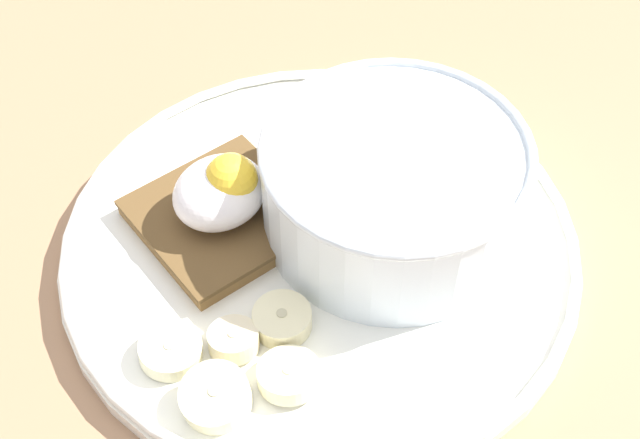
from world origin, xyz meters
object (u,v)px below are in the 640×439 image
oatmeal_bowl (394,186)px  banana_slice_back (215,397)px  poached_egg (223,190)px  banana_slice_front (168,348)px  banana_slice_left (233,340)px  banana_slice_inner (289,375)px  banana_slice_right (282,319)px  toast_slice (223,217)px

oatmeal_bowl → banana_slice_back: size_ratio=3.25×
banana_slice_back → poached_egg: bearing=-133.1°
banana_slice_front → banana_slice_left: 3.36cm
poached_egg → banana_slice_inner: 11.38cm
poached_egg → banana_slice_right: 8.21cm
banana_slice_front → banana_slice_right: (-5.35, 2.84, 0.05)cm
banana_slice_left → banana_slice_front: bearing=-37.4°
toast_slice → banana_slice_back: banana_slice_back is taller
banana_slice_left → banana_slice_inner: bearing=100.2°
toast_slice → banana_slice_left: banana_slice_left is taller
banana_slice_front → banana_slice_right: bearing=152.0°
toast_slice → banana_slice_back: (7.91, 8.73, 0.14)cm
poached_egg → banana_slice_right: size_ratio=2.13×
oatmeal_bowl → banana_slice_inner: bearing=17.2°
banana_slice_right → banana_slice_back: bearing=11.9°
banana_slice_right → banana_slice_left: bearing=-16.7°
banana_slice_left → banana_slice_inner: size_ratio=0.85×
poached_egg → banana_slice_back: size_ratio=1.56×
toast_slice → poached_egg: size_ratio=1.40×
banana_slice_right → banana_slice_front: bearing=-28.0°
poached_egg → banana_slice_inner: (4.59, 10.15, -2.35)cm
toast_slice → poached_egg: (-0.16, 0.12, 2.30)cm
banana_slice_inner → banana_slice_left: bearing=-79.8°
poached_egg → banana_slice_left: poached_egg is taller
banana_slice_front → banana_slice_back: 4.03cm
banana_slice_right → oatmeal_bowl: bearing=-174.9°
banana_slice_front → banana_slice_right: 6.06cm
oatmeal_bowl → poached_egg: bearing=-44.0°
toast_slice → banana_slice_front: (7.72, 4.72, -0.12)cm
poached_egg → banana_slice_right: poached_egg is taller
poached_egg → banana_slice_front: 9.44cm
poached_egg → banana_slice_front: size_ratio=1.60×
oatmeal_bowl → banana_slice_front: 15.10cm
banana_slice_front → banana_slice_left: size_ratio=1.16×
toast_slice → banana_slice_inner: banana_slice_inner is taller
banana_slice_inner → banana_slice_right: bearing=-127.2°
banana_slice_back → banana_slice_inner: banana_slice_back is taller
oatmeal_bowl → banana_slice_left: oatmeal_bowl is taller
oatmeal_bowl → banana_slice_left: bearing=0.2°
oatmeal_bowl → banana_slice_right: 9.77cm
banana_slice_front → banana_slice_inner: bearing=120.7°
banana_slice_left → banana_slice_inner: (-0.63, 3.50, -0.04)cm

